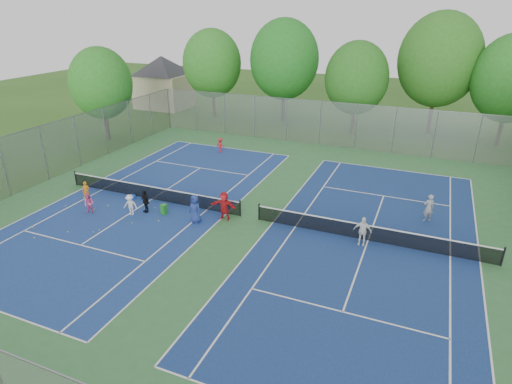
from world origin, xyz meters
TOP-DOWN VIEW (x-y plane):
  - ground at (0.00, 0.00)m, footprint 120.00×120.00m
  - court_pad at (0.00, 0.00)m, footprint 32.00×32.00m
  - court_left at (-7.00, 0.00)m, footprint 10.97×23.77m
  - court_right at (7.00, 0.00)m, footprint 10.97×23.77m
  - net_left at (-7.00, 0.00)m, footprint 12.87×0.10m
  - net_right at (7.00, 0.00)m, footprint 12.87×0.10m
  - fence_north at (0.00, 16.00)m, footprint 32.00×0.10m
  - fence_west at (-16.00, 0.00)m, footprint 0.10×32.00m
  - house at (-22.00, 24.00)m, footprint 11.03×11.03m
  - tree_nw at (-14.00, 22.00)m, footprint 6.40×6.40m
  - tree_nl at (-6.00, 23.00)m, footprint 7.20×7.20m
  - tree_nc at (2.00, 21.00)m, footprint 6.00×6.00m
  - tree_nr at (9.00, 24.00)m, footprint 7.60×7.60m
  - tree_ne at (15.00, 22.00)m, footprint 6.60×6.60m
  - tree_side_w at (-19.00, 10.00)m, footprint 5.60×5.60m
  - ball_crate at (-8.20, -0.51)m, footprint 0.35×0.35m
  - ball_hopper at (-5.03, -1.50)m, footprint 0.37×0.37m
  - student_a at (-10.77, -1.78)m, footprint 0.57×0.48m
  - student_b at (-9.27, -3.16)m, footprint 0.70×0.58m
  - student_c at (-6.81, -2.37)m, footprint 0.95×0.69m
  - student_d at (-6.21, -1.70)m, footprint 0.92×0.68m
  - student_e at (-2.70, -1.69)m, footprint 0.97×0.77m
  - student_f at (-1.31, -0.72)m, footprint 1.63×0.52m
  - child_far_baseline at (-7.35, 10.59)m, footprint 0.92×0.70m
  - instructor at (9.81, 3.66)m, footprint 0.74×0.65m
  - teen_court_b at (6.71, -0.54)m, footprint 0.95×0.40m
  - tennis_ball_0 at (-11.23, -1.60)m, footprint 0.07×0.07m
  - tennis_ball_1 at (-6.05, -3.33)m, footprint 0.07×0.07m
  - tennis_ball_2 at (-8.70, -5.59)m, footprint 0.07×0.07m
  - tennis_ball_3 at (-4.76, -2.50)m, footprint 0.07×0.07m
  - tennis_ball_4 at (-10.90, -5.98)m, footprint 0.07×0.07m
  - tennis_ball_5 at (-8.93, -1.95)m, footprint 0.07×0.07m
  - tennis_ball_6 at (-7.21, -4.74)m, footprint 0.07×0.07m
  - tennis_ball_7 at (-9.86, -6.81)m, footprint 0.07×0.07m
  - tennis_ball_8 at (-11.40, -3.04)m, footprint 0.07×0.07m
  - tennis_ball_9 at (-7.34, -5.05)m, footprint 0.07×0.07m
  - tennis_ball_10 at (-9.38, -2.74)m, footprint 0.07×0.07m
  - tennis_ball_11 at (-5.98, -1.11)m, footprint 0.07×0.07m

SIDE VIEW (x-z plane):
  - ground at x=0.00m, z-range 0.00..0.00m
  - court_pad at x=0.00m, z-range 0.00..0.01m
  - court_left at x=-7.00m, z-range 0.01..0.02m
  - court_right at x=7.00m, z-range 0.01..0.02m
  - tennis_ball_0 at x=-11.23m, z-range 0.00..0.07m
  - tennis_ball_1 at x=-6.05m, z-range 0.00..0.07m
  - tennis_ball_2 at x=-8.70m, z-range 0.00..0.07m
  - tennis_ball_3 at x=-4.76m, z-range 0.00..0.07m
  - tennis_ball_4 at x=-10.90m, z-range 0.00..0.07m
  - tennis_ball_5 at x=-8.93m, z-range 0.00..0.07m
  - tennis_ball_6 at x=-7.21m, z-range 0.00..0.07m
  - tennis_ball_7 at x=-9.86m, z-range 0.00..0.07m
  - tennis_ball_8 at x=-11.40m, z-range 0.00..0.07m
  - tennis_ball_9 at x=-7.34m, z-range 0.00..0.07m
  - tennis_ball_10 at x=-9.38m, z-range 0.00..0.07m
  - tennis_ball_11 at x=-5.98m, z-range 0.00..0.07m
  - ball_crate at x=-8.20m, z-range 0.00..0.29m
  - ball_hopper at x=-5.03m, z-range 0.00..0.63m
  - net_left at x=-7.00m, z-range 0.00..0.91m
  - net_right at x=7.00m, z-range 0.00..0.91m
  - child_far_baseline at x=-7.35m, z-range 0.00..1.27m
  - student_b at x=-9.27m, z-range 0.00..1.30m
  - student_a at x=-10.77m, z-range 0.00..1.32m
  - student_c at x=-6.81m, z-range 0.00..1.32m
  - student_d at x=-6.21m, z-range 0.00..1.46m
  - teen_court_b at x=6.71m, z-range 0.00..1.61m
  - instructor at x=9.81m, z-range 0.00..1.72m
  - student_e at x=-2.70m, z-range 0.00..1.72m
  - student_f at x=-1.31m, z-range 0.00..1.75m
  - fence_north at x=0.00m, z-range 0.00..4.00m
  - fence_west at x=-16.00m, z-range 0.00..4.00m
  - house at x=-22.00m, z-range 0.56..7.86m
  - tree_side_w at x=-19.00m, z-range 1.01..9.48m
  - tree_nc at x=2.00m, z-range 0.97..9.82m
  - tree_nw at x=-14.00m, z-range 1.10..10.68m
  - tree_ne at x=15.00m, z-range 1.08..10.85m
  - tree_nl at x=-6.00m, z-range 1.20..11.89m
  - tree_nr at x=9.00m, z-range 1.33..12.75m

